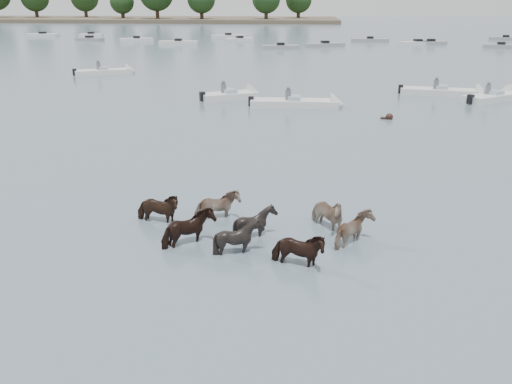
{
  "coord_description": "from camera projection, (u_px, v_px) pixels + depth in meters",
  "views": [
    {
      "loc": [
        -0.37,
        -13.03,
        6.76
      ],
      "look_at": [
        -1.61,
        2.76,
        1.1
      ],
      "focal_mm": 38.42,
      "sensor_mm": 36.0,
      "label": 1
    }
  ],
  "objects": [
    {
      "name": "motorboat_c",
      "position": [
        453.0,
        93.0,
        39.49
      ],
      "size": [
        6.38,
        2.68,
        1.92
      ],
      "rotation": [
        0.0,
        0.0,
        -0.18
      ],
      "color": "silver",
      "rests_on": "ground"
    },
    {
      "name": "pony_herd",
      "position": [
        251.0,
        227.0,
        16.12
      ],
      "size": [
        7.5,
        4.35,
        1.33
      ],
      "color": "black",
      "rests_on": "ground"
    },
    {
      "name": "motorboat_d",
      "position": [
        500.0,
        97.0,
        37.93
      ],
      "size": [
        5.17,
        4.42,
        1.92
      ],
      "rotation": [
        0.0,
        0.0,
        0.64
      ],
      "color": "silver",
      "rests_on": "ground"
    },
    {
      "name": "swimming_pony",
      "position": [
        388.0,
        117.0,
        32.02
      ],
      "size": [
        0.72,
        0.44,
        0.44
      ],
      "color": "black",
      "rests_on": "ground"
    },
    {
      "name": "ground",
      "position": [
        308.0,
        268.0,
        14.48
      ],
      "size": [
        400.0,
        400.0,
        0.0
      ],
      "primitive_type": "plane",
      "color": "#4A5F6A",
      "rests_on": "ground"
    },
    {
      "name": "motorboat_a",
      "position": [
        239.0,
        95.0,
        38.35
      ],
      "size": [
        4.62,
        3.44,
        1.92
      ],
      "rotation": [
        0.0,
        0.0,
        0.48
      ],
      "color": "silver",
      "rests_on": "ground"
    },
    {
      "name": "motorboat_f",
      "position": [
        112.0,
        72.0,
        50.38
      ],
      "size": [
        5.63,
        3.77,
        1.92
      ],
      "rotation": [
        0.0,
        0.0,
        0.44
      ],
      "color": "silver",
      "rests_on": "ground"
    },
    {
      "name": "motorboat_b",
      "position": [
        307.0,
        104.0,
        35.41
      ],
      "size": [
        6.23,
        1.63,
        1.92
      ],
      "rotation": [
        0.0,
        0.0,
        0.0
      ],
      "color": "silver",
      "rests_on": "ground"
    },
    {
      "name": "distant_flotilla",
      "position": [
        301.0,
        40.0,
        86.97
      ],
      "size": [
        107.97,
        25.84,
        0.93
      ],
      "color": "gray",
      "rests_on": "ground"
    },
    {
      "name": "shoreline",
      "position": [
        63.0,
        19.0,
        160.26
      ],
      "size": [
        160.0,
        30.0,
        1.0
      ],
      "primitive_type": "cube",
      "color": "#4C4233",
      "rests_on": "ground"
    }
  ]
}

